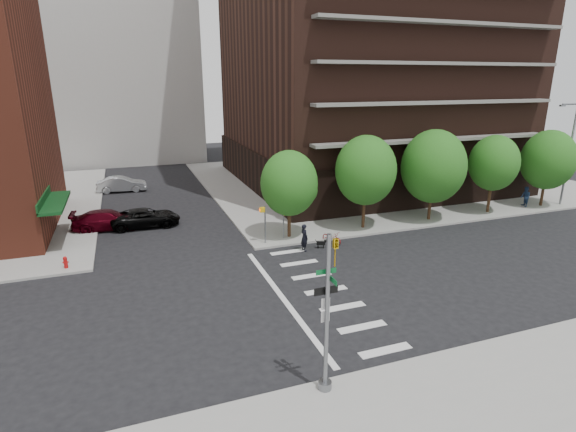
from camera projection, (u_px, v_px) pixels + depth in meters
The scene contains 19 objects.
ground at pixel (273, 299), 23.37m from camera, with size 120.00×120.00×0.00m, color black.
sidewalk_ne at pixel (379, 179), 51.18m from camera, with size 39.00×33.00×0.15m, color gray.
crosswalk at pixel (312, 293), 24.10m from camera, with size 3.85×13.00×0.01m.
tree_a at pixel (289, 183), 31.13m from camera, with size 4.00×4.00×5.90m.
tree_b at pixel (366, 170), 32.95m from camera, with size 4.50×4.50×6.65m.
tree_c at pixel (433, 166), 34.95m from camera, with size 5.00×5.00×6.80m.
tree_d at pixel (494, 163), 36.95m from camera, with size 4.00×4.00×6.20m.
tree_e at pixel (548, 160), 38.95m from camera, with size 4.50×4.50×6.35m.
traffic_signal at pixel (327, 327), 15.70m from camera, with size 0.90×0.75×6.00m.
pedestrian_signal at pixel (269, 218), 30.70m from camera, with size 2.18×0.67×2.60m.
fire_hydrant at pixel (65, 262), 26.77m from camera, with size 0.24×0.24×0.73m.
streetlamp at pixel (569, 147), 38.97m from camera, with size 2.14×0.22×9.00m.
parked_car_black at pixel (146, 218), 34.64m from camera, with size 5.14×2.37×1.43m, color black.
parked_car_maroon at pixel (108, 220), 33.98m from camera, with size 5.24×2.13×1.52m, color #3A020C.
parked_car_silver at pixel (122, 184), 45.34m from camera, with size 4.74×1.65×1.56m, color #AAAFB3.
scooter at pixel (332, 237), 31.19m from camera, with size 0.58×1.65×0.87m, color maroon.
dog_walker at pixel (304, 238), 29.71m from camera, with size 0.44×0.68×1.85m, color black.
dog at pixel (321, 243), 30.33m from camera, with size 0.69×0.38×0.58m.
pedestrian_far at pixel (525, 197), 39.50m from camera, with size 0.68×0.87×1.79m, color navy.
Camera 1 is at (-6.52, -20.05, 11.02)m, focal length 28.00 mm.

